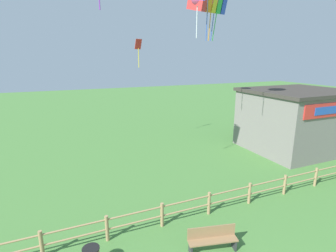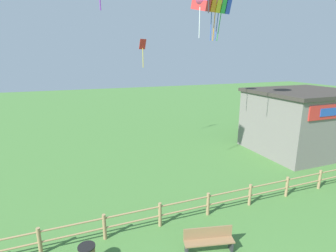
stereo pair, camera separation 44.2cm
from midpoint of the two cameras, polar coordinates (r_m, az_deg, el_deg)
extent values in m
cylinder|color=#9E7F56|center=(10.95, -26.96, -22.00)|extent=(0.14, 0.14, 1.05)
cylinder|color=#9E7F56|center=(10.94, -14.35, -20.78)|extent=(0.14, 0.14, 1.05)
cylinder|color=#9E7F56|center=(11.38, -2.48, -18.75)|extent=(0.14, 0.14, 1.05)
cylinder|color=#9E7F56|center=(12.23, 7.84, -16.33)|extent=(0.14, 0.14, 1.05)
cylinder|color=#9E7F56|center=(13.41, 16.38, -13.88)|extent=(0.14, 0.14, 1.05)
cylinder|color=#9E7F56|center=(14.83, 23.26, -11.65)|extent=(0.14, 0.14, 1.05)
cylinder|color=#9E7F56|center=(16.44, 28.79, -9.71)|extent=(0.14, 0.14, 1.05)
cylinder|color=#9E7F56|center=(11.57, 2.92, -16.02)|extent=(20.25, 0.07, 0.07)
cylinder|color=#9E7F56|center=(11.79, 2.90, -17.78)|extent=(20.25, 0.07, 0.07)
cube|color=slate|center=(21.95, 25.46, 0.93)|extent=(6.80, 5.91, 4.31)
cube|color=#38332D|center=(21.59, 26.11, 6.81)|extent=(7.10, 6.21, 0.24)
cube|color=olive|center=(10.31, 8.42, -23.46)|extent=(1.84, 0.80, 0.05)
cube|color=olive|center=(10.29, 8.14, -21.79)|extent=(1.76, 0.45, 0.44)
cube|color=#2D2D33|center=(10.27, 3.56, -25.19)|extent=(0.14, 0.36, 0.43)
cube|color=#2D2D33|center=(10.70, 12.92, -23.68)|extent=(0.14, 0.36, 0.43)
cylinder|color=black|center=(9.75, -17.84, -24.10)|extent=(0.57, 0.57, 0.04)
ellipsoid|color=#E54C8C|center=(20.30, 7.97, 25.57)|extent=(3.14, 2.44, 1.84)
cube|color=yellow|center=(20.30, 7.97, 25.57)|extent=(0.82, 1.92, 1.88)
cube|color=green|center=(20.63, 9.00, 25.36)|extent=(0.82, 1.92, 1.88)
cube|color=blue|center=(20.96, 10.01, 25.14)|extent=(0.82, 1.92, 1.88)
cylinder|color=blue|center=(19.74, 7.73, 20.86)|extent=(0.19, 0.33, 2.03)
cylinder|color=orange|center=(19.86, 8.38, 20.80)|extent=(0.10, 0.34, 2.03)
cylinder|color=blue|center=(20.00, 8.97, 20.73)|extent=(0.10, 0.34, 2.03)
cylinder|color=green|center=(20.14, 9.45, 20.67)|extent=(0.19, 0.33, 2.03)
cube|color=red|center=(20.34, -7.14, 17.28)|extent=(0.58, 0.39, 0.72)
cylinder|color=yellow|center=(20.31, -7.05, 14.47)|extent=(0.05, 0.05, 1.40)
cylinder|color=silver|center=(15.88, 5.44, 21.56)|extent=(0.05, 0.05, 1.71)
camera|label=1|loc=(0.22, -91.04, -0.27)|focal=28.00mm
camera|label=2|loc=(0.22, 88.96, 0.27)|focal=28.00mm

